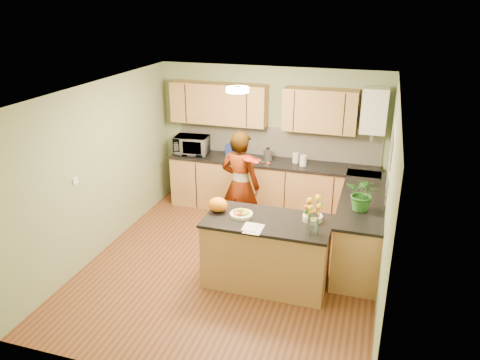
% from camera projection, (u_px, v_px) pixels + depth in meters
% --- Properties ---
extents(floor, '(4.50, 4.50, 0.00)m').
position_uv_depth(floor, '(232.00, 266.00, 6.68)').
color(floor, '#5B2F1A').
rests_on(floor, ground).
extents(ceiling, '(4.00, 4.50, 0.02)m').
position_uv_depth(ceiling, '(230.00, 91.00, 5.76)').
color(ceiling, white).
rests_on(ceiling, wall_back).
extents(wall_back, '(4.00, 0.02, 2.50)m').
position_uv_depth(wall_back, '(271.00, 139.00, 8.22)').
color(wall_back, gray).
rests_on(wall_back, floor).
extents(wall_front, '(4.00, 0.02, 2.50)m').
position_uv_depth(wall_front, '(153.00, 274.00, 4.22)').
color(wall_front, gray).
rests_on(wall_front, floor).
extents(wall_left, '(0.02, 4.50, 2.50)m').
position_uv_depth(wall_left, '(100.00, 169.00, 6.77)').
color(wall_left, gray).
rests_on(wall_left, floor).
extents(wall_right, '(0.02, 4.50, 2.50)m').
position_uv_depth(wall_right, '(387.00, 203.00, 5.67)').
color(wall_right, gray).
rests_on(wall_right, floor).
extents(back_counter, '(3.64, 0.62, 0.94)m').
position_uv_depth(back_counter, '(271.00, 186.00, 8.21)').
color(back_counter, '#A46B41').
rests_on(back_counter, floor).
extents(right_counter, '(0.62, 2.24, 0.94)m').
position_uv_depth(right_counter, '(361.00, 226.00, 6.79)').
color(right_counter, '#A46B41').
rests_on(right_counter, floor).
extents(splashback, '(3.60, 0.02, 0.52)m').
position_uv_depth(splashback, '(276.00, 142.00, 8.19)').
color(splashback, beige).
rests_on(splashback, back_counter).
extents(upper_cabinets, '(3.20, 0.34, 0.70)m').
position_uv_depth(upper_cabinets, '(259.00, 106.00, 7.89)').
color(upper_cabinets, '#A46B41').
rests_on(upper_cabinets, wall_back).
extents(boiler, '(0.40, 0.30, 0.86)m').
position_uv_depth(boiler, '(374.00, 111.00, 7.37)').
color(boiler, white).
rests_on(boiler, wall_back).
extents(window_right, '(0.01, 1.30, 1.05)m').
position_uv_depth(window_right, '(390.00, 164.00, 6.09)').
color(window_right, white).
rests_on(window_right, wall_right).
extents(light_switch, '(0.02, 0.09, 0.09)m').
position_uv_depth(light_switch, '(75.00, 181.00, 6.21)').
color(light_switch, white).
rests_on(light_switch, wall_left).
extents(ceiling_lamp, '(0.30, 0.30, 0.07)m').
position_uv_depth(ceiling_lamp, '(238.00, 90.00, 6.04)').
color(ceiling_lamp, '#FFEABF').
rests_on(ceiling_lamp, ceiling).
extents(peninsula_island, '(1.62, 0.83, 0.93)m').
position_uv_depth(peninsula_island, '(267.00, 251.00, 6.13)').
color(peninsula_island, '#A46B41').
rests_on(peninsula_island, floor).
extents(fruit_dish, '(0.30, 0.30, 0.10)m').
position_uv_depth(fruit_dish, '(241.00, 213.00, 6.04)').
color(fruit_dish, beige).
rests_on(fruit_dish, peninsula_island).
extents(orange_bowl, '(0.25, 0.25, 0.15)m').
position_uv_depth(orange_bowl, '(313.00, 216.00, 5.92)').
color(orange_bowl, beige).
rests_on(orange_bowl, peninsula_island).
extents(flower_vase, '(0.28, 0.28, 0.51)m').
position_uv_depth(flower_vase, '(314.00, 207.00, 5.51)').
color(flower_vase, silver).
rests_on(flower_vase, peninsula_island).
extents(orange_bag, '(0.31, 0.29, 0.19)m').
position_uv_depth(orange_bag, '(218.00, 205.00, 6.16)').
color(orange_bag, orange).
rests_on(orange_bag, peninsula_island).
extents(papers, '(0.21, 0.29, 0.01)m').
position_uv_depth(papers, '(254.00, 229.00, 5.72)').
color(papers, white).
rests_on(papers, peninsula_island).
extents(violinist, '(0.70, 0.53, 1.75)m').
position_uv_depth(violinist, '(240.00, 185.00, 7.18)').
color(violinist, '#E1AA8A').
rests_on(violinist, floor).
extents(violin, '(0.63, 0.54, 0.16)m').
position_uv_depth(violin, '(249.00, 159.00, 6.74)').
color(violin, '#510A05').
rests_on(violin, violinist).
extents(microwave, '(0.62, 0.45, 0.32)m').
position_uv_depth(microwave, '(192.00, 145.00, 8.35)').
color(microwave, white).
rests_on(microwave, back_counter).
extents(blue_box, '(0.34, 0.29, 0.23)m').
position_uv_depth(blue_box, '(235.00, 151.00, 8.21)').
color(blue_box, navy).
rests_on(blue_box, back_counter).
extents(kettle, '(0.15, 0.15, 0.28)m').
position_uv_depth(kettle, '(268.00, 154.00, 8.03)').
color(kettle, '#BCBCC1').
rests_on(kettle, back_counter).
extents(jar_cream, '(0.12, 0.12, 0.17)m').
position_uv_depth(jar_cream, '(296.00, 158.00, 7.94)').
color(jar_cream, beige).
rests_on(jar_cream, back_counter).
extents(jar_white, '(0.13, 0.13, 0.18)m').
position_uv_depth(jar_white, '(303.00, 161.00, 7.79)').
color(jar_white, white).
rests_on(jar_white, back_counter).
extents(potted_plant, '(0.52, 0.48, 0.48)m').
position_uv_depth(potted_plant, '(363.00, 194.00, 6.12)').
color(potted_plant, '#2A6A23').
rests_on(potted_plant, right_counter).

